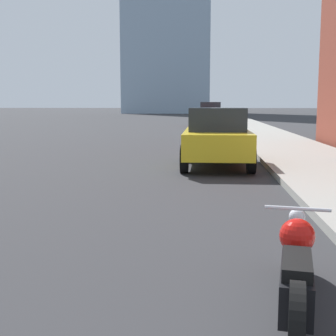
{
  "coord_description": "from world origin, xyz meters",
  "views": [
    {
      "loc": [
        1.98,
        1.02,
        1.72
      ],
      "look_at": [
        1.42,
        7.84,
        0.78
      ],
      "focal_mm": 50.0,
      "sensor_mm": 36.0,
      "label": 1
    }
  ],
  "objects_px": {
    "parked_car_yellow": "(217,137)",
    "parked_car_red": "(210,114)",
    "motorcycle": "(296,270)",
    "parked_car_white": "(212,121)"
  },
  "relations": [
    {
      "from": "parked_car_yellow",
      "to": "parked_car_red",
      "type": "relative_size",
      "value": 0.92
    },
    {
      "from": "motorcycle",
      "to": "parked_car_yellow",
      "type": "bearing_deg",
      "value": 103.34
    },
    {
      "from": "parked_car_yellow",
      "to": "parked_car_white",
      "type": "relative_size",
      "value": 0.85
    },
    {
      "from": "motorcycle",
      "to": "parked_car_red",
      "type": "bearing_deg",
      "value": 101.21
    },
    {
      "from": "parked_car_yellow",
      "to": "parked_car_red",
      "type": "height_order",
      "value": "parked_car_red"
    },
    {
      "from": "parked_car_yellow",
      "to": "parked_car_white",
      "type": "distance_m",
      "value": 13.11
    },
    {
      "from": "parked_car_white",
      "to": "parked_car_red",
      "type": "relative_size",
      "value": 1.09
    },
    {
      "from": "parked_car_red",
      "to": "parked_car_white",
      "type": "bearing_deg",
      "value": -90.0
    },
    {
      "from": "parked_car_white",
      "to": "parked_car_red",
      "type": "height_order",
      "value": "parked_car_red"
    },
    {
      "from": "motorcycle",
      "to": "parked_car_yellow",
      "type": "distance_m",
      "value": 9.08
    }
  ]
}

